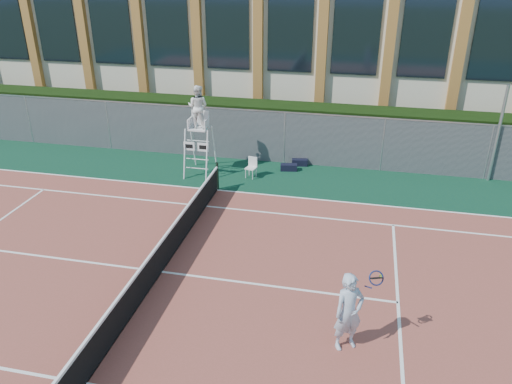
% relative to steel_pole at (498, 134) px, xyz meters
% --- Properties ---
extents(ground, '(120.00, 120.00, 0.00)m').
position_rel_steel_pole_xyz_m(ground, '(-10.16, -8.70, -1.89)').
color(ground, '#233814').
extents(apron, '(36.00, 20.00, 0.01)m').
position_rel_steel_pole_xyz_m(apron, '(-10.16, -7.70, -1.89)').
color(apron, '#0C3427').
rests_on(apron, ground).
extents(tennis_court, '(23.77, 10.97, 0.02)m').
position_rel_steel_pole_xyz_m(tennis_court, '(-10.16, -8.70, -1.87)').
color(tennis_court, brown).
rests_on(tennis_court, apron).
extents(tennis_net, '(0.10, 11.30, 1.10)m').
position_rel_steel_pole_xyz_m(tennis_net, '(-10.16, -8.70, -1.36)').
color(tennis_net, black).
rests_on(tennis_net, ground).
extents(fence, '(40.00, 0.06, 2.20)m').
position_rel_steel_pole_xyz_m(fence, '(-10.16, 0.10, -0.79)').
color(fence, '#595E60').
rests_on(fence, ground).
extents(hedge, '(40.00, 1.40, 2.20)m').
position_rel_steel_pole_xyz_m(hedge, '(-10.16, 1.30, -0.79)').
color(hedge, black).
rests_on(hedge, ground).
extents(building, '(45.00, 10.60, 8.22)m').
position_rel_steel_pole_xyz_m(building, '(-10.16, 9.25, 2.25)').
color(building, beige).
rests_on(building, ground).
extents(steel_pole, '(0.12, 0.12, 3.79)m').
position_rel_steel_pole_xyz_m(steel_pole, '(0.00, 0.00, 0.00)').
color(steel_pole, '#9EA0A5').
rests_on(steel_pole, ground).
extents(umpire_chair, '(1.01, 1.55, 3.62)m').
position_rel_steel_pole_xyz_m(umpire_chair, '(-11.29, -1.65, 0.75)').
color(umpire_chair, white).
rests_on(umpire_chair, ground).
extents(plastic_chair, '(0.46, 0.46, 0.82)m').
position_rel_steel_pole_xyz_m(plastic_chair, '(-9.16, -1.67, -1.40)').
color(plastic_chair, silver).
rests_on(plastic_chair, apron).
extents(sports_bag_near, '(0.68, 0.36, 0.28)m').
position_rel_steel_pole_xyz_m(sports_bag_near, '(-7.45, -0.10, -1.74)').
color(sports_bag_near, black).
rests_on(sports_bag_near, apron).
extents(sports_bag_far, '(0.72, 0.40, 0.27)m').
position_rel_steel_pole_xyz_m(sports_bag_far, '(-7.83, -0.71, -1.75)').
color(sports_bag_far, black).
rests_on(sports_bag_far, apron).
extents(tennis_player, '(1.11, 0.84, 1.90)m').
position_rel_steel_pole_xyz_m(tennis_player, '(-4.98, -10.55, -0.91)').
color(tennis_player, '#AFBDD2').
rests_on(tennis_player, tennis_court).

